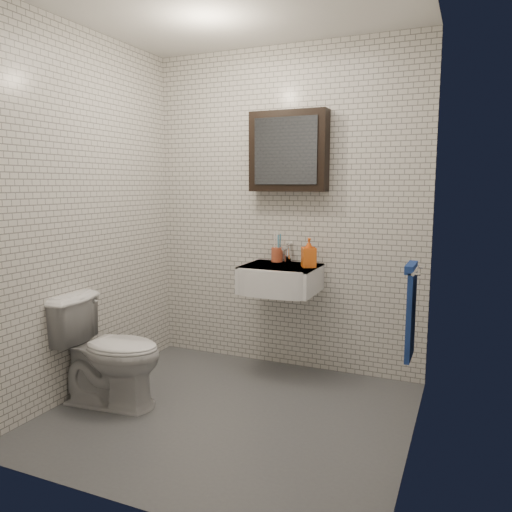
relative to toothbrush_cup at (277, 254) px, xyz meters
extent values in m
cube|color=#4E5156|center=(0.04, -0.94, -0.91)|extent=(2.20, 2.00, 0.01)
cube|color=silver|center=(0.04, 0.06, 0.34)|extent=(2.20, 0.02, 2.50)
cube|color=silver|center=(0.04, -1.94, 0.34)|extent=(2.20, 0.02, 2.50)
cube|color=silver|center=(-1.06, -0.94, 0.34)|extent=(0.02, 2.00, 2.50)
cube|color=silver|center=(1.14, -0.94, 0.34)|extent=(0.02, 2.00, 2.50)
cube|color=white|center=(0.09, -0.17, -0.16)|extent=(0.55, 0.45, 0.20)
cylinder|color=silver|center=(0.09, -0.15, -0.07)|extent=(0.31, 0.31, 0.02)
cylinder|color=silver|center=(0.09, -0.15, -0.07)|extent=(0.04, 0.04, 0.01)
cube|color=white|center=(0.09, -0.17, -0.07)|extent=(0.55, 0.45, 0.01)
cylinder|color=silver|center=(0.09, 0.00, -0.03)|extent=(0.06, 0.06, 0.06)
cylinder|color=silver|center=(0.09, 0.00, 0.03)|extent=(0.03, 0.03, 0.08)
cylinder|color=silver|center=(0.09, -0.06, 0.06)|extent=(0.02, 0.12, 0.02)
cube|color=silver|center=(0.09, 0.03, 0.08)|extent=(0.02, 0.09, 0.01)
cube|color=black|center=(0.09, -0.01, 0.79)|extent=(0.60, 0.14, 0.60)
cube|color=#3F444C|center=(0.09, -0.09, 0.79)|extent=(0.49, 0.01, 0.49)
cylinder|color=silver|center=(1.10, -0.59, 0.04)|extent=(0.02, 0.30, 0.02)
cylinder|color=silver|center=(1.12, -0.46, 0.04)|extent=(0.04, 0.02, 0.02)
cylinder|color=silver|center=(1.12, -0.72, 0.04)|extent=(0.04, 0.02, 0.02)
cube|color=navy|center=(1.09, -0.59, -0.23)|extent=(0.03, 0.26, 0.54)
cube|color=navy|center=(1.08, -0.59, 0.05)|extent=(0.05, 0.26, 0.05)
cylinder|color=#B64C2D|center=(0.00, 0.00, -0.01)|extent=(0.11, 0.11, 0.11)
cylinder|color=white|center=(-0.02, -0.01, 0.07)|extent=(0.02, 0.03, 0.21)
cylinder|color=teal|center=(0.01, -0.01, 0.06)|extent=(0.02, 0.02, 0.19)
cylinder|color=white|center=(-0.01, 0.02, 0.07)|extent=(0.03, 0.04, 0.22)
cylinder|color=teal|center=(0.02, 0.01, 0.06)|extent=(0.03, 0.04, 0.20)
imported|color=#FF5B1A|center=(0.31, -0.15, 0.05)|extent=(0.13, 0.14, 0.22)
imported|color=white|center=(-0.76, -1.11, -0.55)|extent=(0.76, 0.48, 0.73)
camera|label=1|loc=(1.39, -3.63, 0.54)|focal=35.00mm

